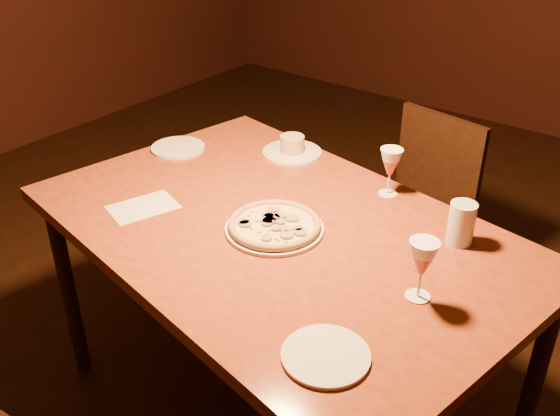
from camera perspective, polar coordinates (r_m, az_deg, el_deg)
The scene contains 10 objects.
dining_table at distance 1.96m, azimuth -0.15°, elevation -3.40°, with size 1.70×1.26×0.83m.
chair_far at distance 2.80m, azimuth 12.45°, elevation 0.46°, with size 0.48×0.48×0.86m.
pizza_plate at distance 1.89m, azimuth -0.51°, elevation -1.59°, with size 0.30×0.30×0.03m.
ramekin_saucer at distance 2.37m, azimuth 1.12°, elevation 5.50°, with size 0.22×0.22×0.07m.
wine_glass_far at distance 2.09m, azimuth 10.01°, elevation 3.25°, with size 0.07×0.07×0.17m, color #C55952, non-canonical shape.
wine_glass_right at distance 1.62m, azimuth 12.78°, elevation -5.55°, with size 0.08×0.08×0.17m, color #C55952, non-canonical shape.
water_tumbler at distance 1.88m, azimuth 16.25°, elevation -1.36°, with size 0.08×0.08×0.13m, color #B6BEC7.
side_plate_left at distance 2.45m, azimuth -9.32°, elevation 5.46°, with size 0.21×0.21×0.01m, color silver.
side_plate_near at distance 1.46m, azimuth 4.20°, elevation -13.31°, with size 0.21×0.21×0.01m, color silver.
menu_card at distance 2.06m, azimuth -12.40°, elevation 0.08°, with size 0.14×0.21×0.00m, color beige.
Camera 1 is at (0.92, -1.08, 1.83)m, focal length 40.00 mm.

